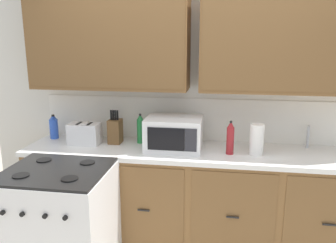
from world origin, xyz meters
name	(u,v)px	position (x,y,z in m)	size (l,w,h in m)	color
wall_unit	(195,63)	(0.00, 0.50, 1.67)	(4.10, 0.40, 2.48)	silver
counter_run	(191,198)	(0.00, 0.30, 0.48)	(2.93, 0.64, 0.94)	black
stove_range	(61,227)	(-0.94, -0.33, 0.47)	(0.76, 0.68, 0.95)	white
microwave	(174,133)	(-0.15, 0.29, 1.08)	(0.48, 0.37, 0.28)	white
toaster	(85,134)	(-0.98, 0.32, 1.03)	(0.28, 0.18, 0.19)	white
knife_block	(115,131)	(-0.71, 0.39, 1.05)	(0.11, 0.14, 0.31)	brown
sink_faucet	(308,137)	(1.00, 0.51, 1.04)	(0.02, 0.02, 0.20)	#B2B5BA
paper_towel_roll	(257,140)	(0.54, 0.25, 1.07)	(0.12, 0.12, 0.26)	white
bottle_red	(230,138)	(0.32, 0.23, 1.08)	(0.06, 0.06, 0.28)	maroon
bottle_blue	(54,127)	(-1.34, 0.44, 1.05)	(0.08, 0.08, 0.23)	blue
bottle_green	(140,129)	(-0.49, 0.42, 1.07)	(0.06, 0.06, 0.27)	#237A38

